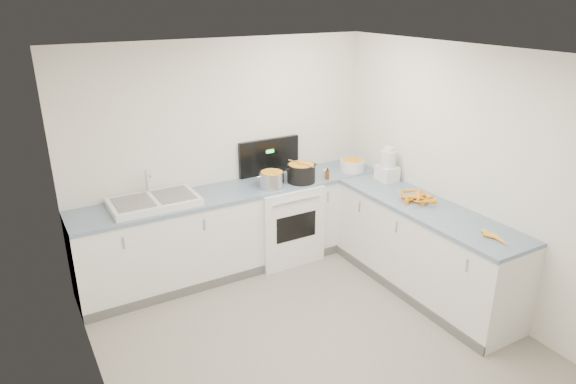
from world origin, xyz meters
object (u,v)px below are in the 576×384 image
steel_pot (272,181)px  extract_bottle (327,175)px  stove (281,218)px  sink (154,202)px  mixing_bowl (352,165)px  black_pot (301,174)px  spice_jar (325,174)px  food_processor (387,166)px

steel_pot → extract_bottle: bearing=-7.7°
steel_pot → extract_bottle: size_ratio=2.46×
stove → extract_bottle: bearing=-24.6°
stove → sink: stove is taller
mixing_bowl → stove: bearing=173.6°
sink → steel_pot: 1.27m
sink → black_pot: 1.64m
extract_bottle → spice_jar: size_ratio=1.33×
black_pot → food_processor: 0.97m
steel_pot → spice_jar: (0.68, -0.03, -0.04)m
sink → spice_jar: size_ratio=10.53×
spice_jar → food_processor: size_ratio=0.21×
stove → steel_pot: (-0.19, -0.13, 0.54)m
steel_pot → spice_jar: size_ratio=3.29×
black_pot → spice_jar: black_pot is taller
extract_bottle → stove: bearing=155.4°
sink → food_processor: food_processor is taller
mixing_bowl → extract_bottle: 0.45m
steel_pot → stove: bearing=33.9°
steel_pot → black_pot: 0.37m
steel_pot → food_processor: 1.32m
spice_jar → food_processor: bearing=-37.1°
sink → food_processor: 2.57m
extract_bottle → food_processor: bearing=-32.9°
stove → black_pot: 0.60m
black_pot → spice_jar: size_ratio=3.86×
sink → steel_pot: sink is taller
mixing_bowl → extract_bottle: mixing_bowl is taller
mixing_bowl → extract_bottle: (-0.43, -0.12, -0.01)m
sink → mixing_bowl: 2.36m
sink → spice_jar: 1.94m
black_pot → food_processor: size_ratio=0.81×
spice_jar → food_processor: (0.56, -0.42, 0.13)m
black_pot → food_processor: food_processor is taller
mixing_bowl → extract_bottle: bearing=-165.0°
spice_jar → food_processor: 0.71m
sink → mixing_bowl: size_ratio=2.96×
mixing_bowl → spice_jar: 0.43m
black_pot → steel_pot: bearing=178.7°
sink → extract_bottle: 1.94m
stove → steel_pot: bearing=-146.1°
steel_pot → food_processor: size_ratio=0.69×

